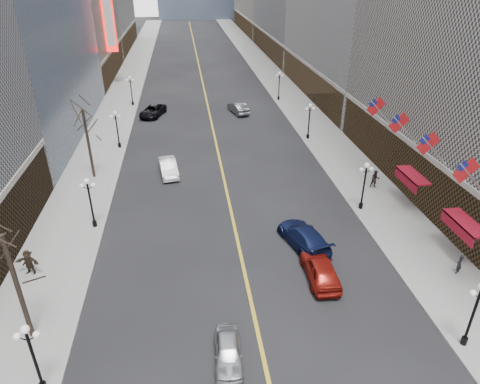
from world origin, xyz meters
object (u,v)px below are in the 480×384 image
object	(u,v)px
streetlamp_east_0	(475,308)
streetlamp_east_2	(309,118)
ped_ne_corner	(459,264)
streetlamp_west_2	(117,126)
streetlamp_west_0	(32,352)
streetlamp_west_3	(131,88)
streetlamp_west_1	(90,198)
car_nb_far	(153,111)
car_nb_near	(228,352)
streetlamp_east_3	(279,83)
car_sb_near	(304,236)
car_sb_far	(238,108)
car_nb_mid	(168,167)
car_sb_mid	(320,269)
streetlamp_east_1	(365,181)

from	to	relation	value
streetlamp_east_0	streetlamp_east_2	world-z (taller)	same
streetlamp_east_0	ped_ne_corner	size ratio (longest dim) A/B	2.92
streetlamp_west_2	streetlamp_east_0	bearing A→B (deg)	-55.23
streetlamp_west_0	streetlamp_west_3	size ratio (longest dim) A/B	1.00
streetlamp_west_1	car_nb_far	world-z (taller)	streetlamp_west_1
streetlamp_east_0	streetlamp_west_1	bearing A→B (deg)	145.86
streetlamp_east_2	streetlamp_west_3	distance (m)	29.68
streetlamp_west_1	streetlamp_east_0	bearing A→B (deg)	-34.14
streetlamp_west_0	car_nb_near	xyz separation A→B (m)	(9.80, 0.74, -2.24)
streetlamp_west_1	streetlamp_west_3	distance (m)	36.00
streetlamp_east_3	ped_ne_corner	bearing A→B (deg)	-85.77
streetlamp_west_0	streetlamp_west_2	xyz separation A→B (m)	(0.00, 34.00, 0.00)
streetlamp_west_0	car_nb_far	world-z (taller)	streetlamp_west_0
streetlamp_east_2	streetlamp_east_3	xyz separation A→B (m)	(0.00, 18.00, 0.00)
streetlamp_west_2	car_sb_near	world-z (taller)	streetlamp_west_2
car_sb_far	car_nb_mid	bearing A→B (deg)	49.14
car_nb_mid	car_sb_far	size ratio (longest dim) A/B	0.96
car_sb_near	streetlamp_west_1	bearing A→B (deg)	-31.00
streetlamp_east_0	car_nb_far	bearing A→B (deg)	113.54
streetlamp_west_1	car_sb_mid	distance (m)	19.36
streetlamp_east_1	streetlamp_west_1	bearing A→B (deg)	180.00
streetlamp_east_2	streetlamp_west_1	bearing A→B (deg)	-142.67
streetlamp_east_3	car_nb_mid	distance (m)	31.58
car_nb_near	ped_ne_corner	size ratio (longest dim) A/B	2.52
streetlamp_west_1	car_sb_far	distance (m)	34.15
streetlamp_east_2	car_sb_near	size ratio (longest dim) A/B	0.78
streetlamp_east_1	streetlamp_west_2	world-z (taller)	same
streetlamp_west_2	car_nb_mid	world-z (taller)	streetlamp_west_2
streetlamp_east_2	car_nb_mid	xyz separation A→B (m)	(-17.54, -8.17, -2.10)
streetlamp_east_3	car_sb_near	bearing A→B (deg)	-99.30
streetlamp_west_1	ped_ne_corner	size ratio (longest dim) A/B	2.92
car_nb_mid	car_sb_far	distance (m)	22.58
streetlamp_east_0	car_sb_far	xyz separation A→B (m)	(-7.48, 46.04, -2.07)
streetlamp_west_2	car_nb_far	distance (m)	12.93
streetlamp_west_2	ped_ne_corner	size ratio (longest dim) A/B	2.92
streetlamp_west_3	car_nb_mid	xyz separation A→B (m)	(6.06, -26.17, -2.10)
car_sb_near	ped_ne_corner	size ratio (longest dim) A/B	3.74
streetlamp_east_3	car_nb_far	xyz separation A→B (m)	(-20.16, -5.72, -2.12)
streetlamp_east_0	car_sb_near	distance (m)	13.20
streetlamp_east_3	car_sb_far	xyz separation A→B (m)	(-7.48, -5.96, -2.07)
streetlamp_east_0	streetlamp_east_2	xyz separation A→B (m)	(0.00, 34.00, 0.00)
streetlamp_east_3	ped_ne_corner	size ratio (longest dim) A/B	2.92
streetlamp_west_1	car_sb_near	size ratio (longest dim) A/B	0.78
streetlamp_east_0	streetlamp_east_3	world-z (taller)	same
streetlamp_east_1	car_nb_mid	xyz separation A→B (m)	(-17.54, 9.83, -2.10)
car_nb_near	ped_ne_corner	world-z (taller)	ped_ne_corner
streetlamp_east_0	car_sb_near	bearing A→B (deg)	120.83
streetlamp_west_0	car_nb_mid	bearing A→B (deg)	76.79
streetlamp_east_1	car_sb_mid	xyz separation A→B (m)	(-6.59, -9.02, -2.05)
car_sb_near	car_nb_mid	bearing A→B (deg)	-68.57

